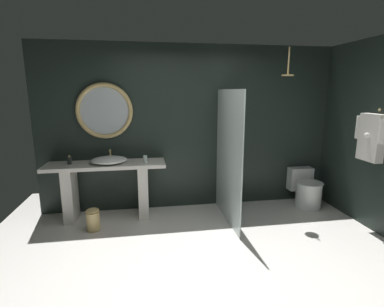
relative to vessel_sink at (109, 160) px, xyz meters
The scene contains 13 objects.
ground_plane 2.22m from the vessel_sink, 50.45° to the right, with size 5.76×5.76×0.00m, color silver.
back_wall_panel 1.39m from the vessel_sink, 14.71° to the left, with size 4.80×0.10×2.60m, color #1E2823.
side_wall_right 3.75m from the vessel_sink, 12.42° to the right, with size 0.10×2.47×2.60m, color #1E2823.
vanity_counter 0.37m from the vessel_sink, 159.23° to the left, with size 1.73×0.50×0.85m.
vessel_sink is the anchor object (origin of this frame).
tumbler_cup 0.52m from the vessel_sink, ahead, with size 0.06×0.06×0.10m, color silver.
soap_dispenser 0.56m from the vessel_sink, behind, with size 0.06×0.06×0.13m.
round_wall_mirror 0.74m from the vessel_sink, 101.94° to the left, with size 0.84×0.07×0.84m.
shower_glass_panel 1.74m from the vessel_sink, 11.30° to the right, with size 0.02×1.26×1.91m, color silver.
rain_shower_head 2.89m from the vessel_sink, ahead, with size 0.18×0.18×0.40m.
hanging_bathrobe 3.64m from the vessel_sink, 14.59° to the right, with size 0.20×0.55×0.70m.
toilet 3.22m from the vessel_sink, ahead, with size 0.43×0.62×0.60m.
waste_bin 0.87m from the vessel_sink, 118.23° to the right, with size 0.18×0.18×0.31m.
Camera 1 is at (-0.77, -2.76, 1.88)m, focal length 27.46 mm.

